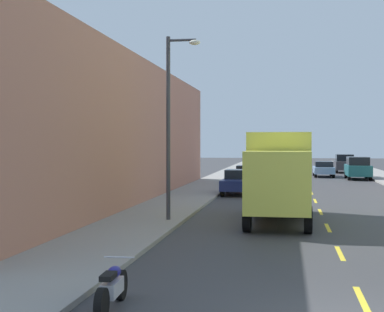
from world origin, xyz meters
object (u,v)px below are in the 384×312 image
Objects in this scene: parked_hatchback_navy at (238,182)px; parked_motorcycle at (112,288)px; street_lamp at (172,114)px; delivery_box_truck at (280,172)px; parked_hatchback_red at (247,176)px; parked_wagon_orange at (258,166)px; moving_sky_sedan at (324,169)px; parked_suv_charcoal at (344,163)px; parked_suv_teal at (358,168)px.

parked_motorcycle is at bearing -90.63° from parked_hatchback_navy.
delivery_box_truck is (4.16, 1.42, -2.28)m from street_lamp.
street_lamp is at bearing -96.49° from parked_hatchback_navy.
parked_hatchback_red is (1.60, 19.47, -3.51)m from street_lamp.
parked_hatchback_red reaches higher than parked_motorcycle.
parked_hatchback_red is 1.95× the size of parked_motorcycle.
parked_hatchback_navy is (-0.07, -22.60, -0.05)m from parked_wagon_orange.
street_lamp is 1.51× the size of parked_wagon_orange.
parked_hatchback_navy is 24.69m from parked_motorcycle.
parked_hatchback_navy is 20.54m from moving_sky_sedan.
parked_hatchback_navy is (-8.88, -27.48, -0.23)m from parked_suv_charcoal.
parked_suv_teal is at bearing 61.21° from parked_hatchback_navy.
street_lamp is 1.48× the size of parked_suv_teal.
parked_suv_teal is 11.16m from parked_suv_charcoal.
parked_motorcycle is (-9.15, -52.17, -0.58)m from parked_suv_charcoal.
moving_sky_sedan is at bearing 72.20° from parked_hatchback_navy.
delivery_box_truck is 28.59m from parked_suv_teal.
parked_suv_teal is at bearing -50.24° from moving_sky_sedan.
parked_hatchback_navy is at bearing -91.14° from parked_hatchback_red.
parked_wagon_orange is 0.98× the size of parked_suv_charcoal.
parked_hatchback_red is 13.21m from parked_suv_teal.
parked_hatchback_navy is at bearing 103.07° from delivery_box_truck.
street_lamp is 41.87m from parked_suv_charcoal.
parked_suv_charcoal is at bearing 28.99° from parked_wagon_orange.
parked_suv_charcoal reaches higher than parked_motorcycle.
parked_motorcycle is (-6.55, -44.24, -0.34)m from moving_sky_sedan.
moving_sky_sedan is at bearing 81.58° from parked_motorcycle.
delivery_box_truck is at bearing -102.71° from parked_suv_teal.
parked_hatchback_navy is (-0.13, -6.50, 0.00)m from parked_hatchback_red.
delivery_box_truck is 1.90× the size of parked_hatchback_navy.
delivery_box_truck is at bearing -85.63° from parked_wagon_orange.
parked_suv_charcoal is 1.20× the size of parked_hatchback_navy.
street_lamp is 4.95m from delivery_box_truck.
moving_sky_sedan is at bearing 76.59° from street_lamp.
parked_suv_teal reaches higher than parked_wagon_orange.
parked_motorcycle is at bearing -84.14° from street_lamp.
parked_motorcycle is (-2.95, -13.14, -1.58)m from delivery_box_truck.
parked_suv_teal is (8.84, 9.82, 0.23)m from parked_hatchback_red.
parked_hatchback_red is (-2.55, 18.05, -1.23)m from delivery_box_truck.
parked_hatchback_red is 6.50m from parked_hatchback_navy.
street_lamp is 0.93× the size of delivery_box_truck.
moving_sky_sedan is (-2.69, 3.23, -0.24)m from parked_suv_teal.
parked_suv_teal is 1.02× the size of parked_wagon_orange.
parked_hatchback_red is at bearing -132.00° from parked_suv_teal.
parked_hatchback_navy is (1.48, 12.96, -3.51)m from street_lamp.
delivery_box_truck is 18.27m from parked_hatchback_red.
parked_suv_charcoal is (10.36, 40.44, -3.28)m from street_lamp.
delivery_box_truck reaches higher than parked_motorcycle.
delivery_box_truck is 1.92× the size of parked_hatchback_red.
street_lamp reaches higher than moving_sky_sedan.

